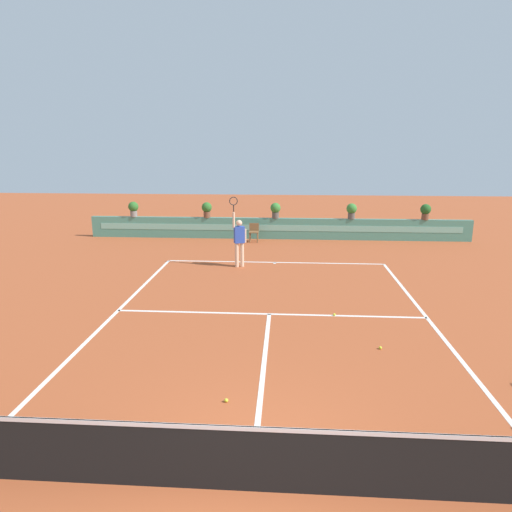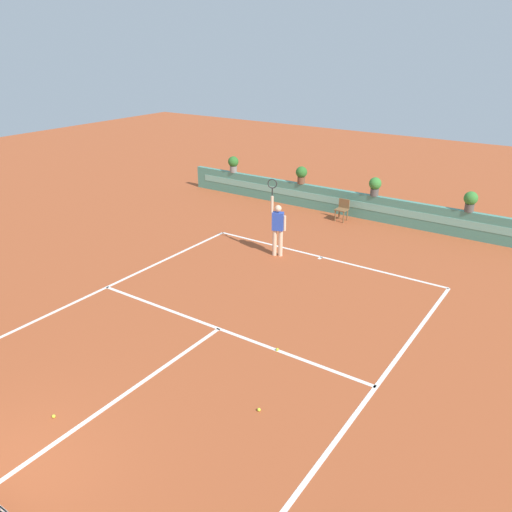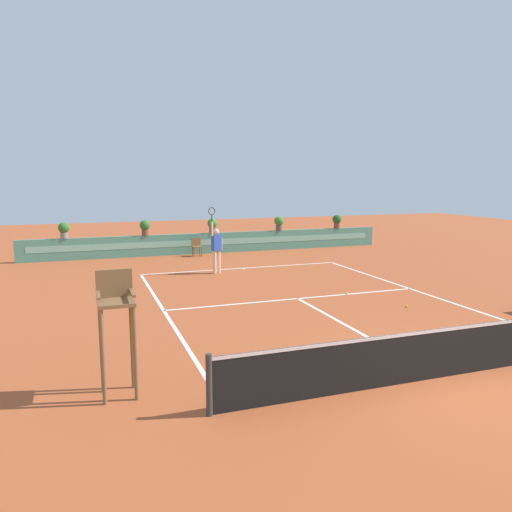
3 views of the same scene
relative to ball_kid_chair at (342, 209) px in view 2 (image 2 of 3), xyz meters
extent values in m
plane|color=#A84C28|center=(1.07, -9.66, -0.48)|extent=(60.00, 60.00, 0.00)
cube|color=white|center=(1.07, -3.77, -0.47)|extent=(8.22, 0.10, 0.01)
cube|color=white|center=(1.07, -9.26, -0.47)|extent=(8.22, 0.10, 0.01)
cube|color=white|center=(1.07, -12.46, -0.47)|extent=(0.10, 6.40, 0.01)
cube|color=white|center=(-3.04, -9.71, -0.47)|extent=(0.10, 11.89, 0.01)
cube|color=white|center=(5.18, -9.71, -0.47)|extent=(0.10, 11.89, 0.01)
cube|color=white|center=(1.07, -3.87, -0.47)|extent=(0.10, 0.20, 0.01)
cube|color=#4C8E7A|center=(1.07, 0.73, 0.02)|extent=(18.00, 0.20, 1.00)
cube|color=#7ABCA8|center=(1.07, 0.63, 0.07)|extent=(17.10, 0.01, 0.28)
cylinder|color=brown|center=(-0.18, -0.24, -0.25)|extent=(0.05, 0.05, 0.45)
cylinder|color=brown|center=(0.18, -0.24, -0.25)|extent=(0.05, 0.05, 0.45)
cylinder|color=brown|center=(-0.18, 0.11, -0.25)|extent=(0.05, 0.05, 0.45)
cylinder|color=brown|center=(0.18, 0.11, -0.25)|extent=(0.05, 0.05, 0.45)
cube|color=brown|center=(0.00, -0.07, -0.01)|extent=(0.44, 0.44, 0.04)
cube|color=brown|center=(0.00, 0.13, 0.19)|extent=(0.44, 0.04, 0.36)
cylinder|color=beige|center=(-0.12, -4.43, -0.03)|extent=(0.14, 0.14, 0.90)
cylinder|color=beige|center=(-0.31, -4.50, -0.03)|extent=(0.14, 0.14, 0.90)
cube|color=#2D4CB7|center=(-0.22, -4.47, 0.72)|extent=(0.41, 0.33, 0.60)
sphere|color=beige|center=(-0.22, -4.47, 1.15)|extent=(0.22, 0.22, 0.22)
cylinder|color=beige|center=(-0.40, -4.54, 1.27)|extent=(0.09, 0.09, 0.55)
cylinder|color=black|center=(-0.40, -4.54, 1.69)|extent=(0.04, 0.04, 0.24)
torus|color=#262626|center=(-0.40, -4.54, 1.95)|extent=(0.30, 0.14, 0.31)
cylinder|color=beige|center=(-0.01, -4.39, 0.67)|extent=(0.09, 0.09, 0.50)
sphere|color=#CCE033|center=(3.59, -11.24, -0.44)|extent=(0.07, 0.07, 0.07)
sphere|color=#CCE033|center=(0.48, -13.58, -0.44)|extent=(0.07, 0.07, 0.07)
sphere|color=#CCE033|center=(2.78, -9.27, -0.44)|extent=(0.07, 0.07, 0.07)
cylinder|color=gray|center=(-5.86, 0.73, 0.66)|extent=(0.32, 0.32, 0.28)
sphere|color=#2D6B28|center=(-5.86, 0.73, 1.01)|extent=(0.48, 0.48, 0.48)
cylinder|color=brown|center=(-2.30, 0.73, 0.66)|extent=(0.32, 0.32, 0.28)
sphere|color=#2D6B28|center=(-2.30, 0.73, 1.01)|extent=(0.48, 0.48, 0.48)
cylinder|color=#514C47|center=(4.51, 0.73, 0.66)|extent=(0.32, 0.32, 0.28)
sphere|color=#387F33|center=(4.51, 0.73, 1.01)|extent=(0.48, 0.48, 0.48)
cylinder|color=#514C47|center=(0.97, 0.73, 0.66)|extent=(0.32, 0.32, 0.28)
sphere|color=#387F33|center=(0.97, 0.73, 1.01)|extent=(0.48, 0.48, 0.48)
camera|label=1|loc=(1.48, -20.71, 3.91)|focal=32.13mm
camera|label=2|loc=(8.01, -17.83, 6.14)|focal=35.96mm
camera|label=3|loc=(-5.05, -22.64, 3.18)|focal=34.37mm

